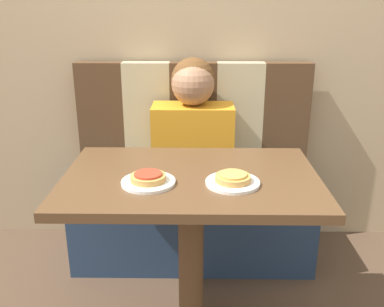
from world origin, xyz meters
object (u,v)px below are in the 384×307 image
plate_left (148,182)px  pizza_left (148,177)px  person (193,124)px  plate_right (233,183)px  pizza_right (233,178)px

plate_left → pizza_left: size_ratio=1.53×
person → plate_right: (0.15, -0.71, -0.02)m
plate_left → pizza_left: pizza_left is taller
person → pizza_right: bearing=-78.1°
pizza_right → person: bearing=101.9°
plate_left → plate_right: bearing=0.0°
pizza_left → person: bearing=78.1°
plate_left → person: bearing=78.1°
person → pizza_left: 0.72m
person → plate_right: bearing=-78.1°
plate_right → pizza_right: bearing=-90.0°
pizza_right → plate_left: bearing=180.0°
pizza_left → pizza_right: 0.30m
person → pizza_left: size_ratio=5.26×
plate_left → pizza_left: 0.02m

